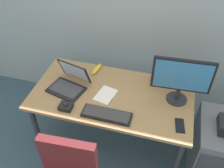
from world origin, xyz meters
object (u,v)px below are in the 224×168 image
keyboard (107,115)px  banana (97,69)px  paper_notepad (106,95)px  laptop (69,83)px  coffee_mug (156,78)px  monitor_main (182,78)px  cell_phone (180,126)px  file_cabinet (216,150)px  trackball_mouse (66,106)px

keyboard → banana: (-0.26, 0.54, 0.01)m
paper_notepad → banana: bearing=120.4°
laptop → coffee_mug: 0.80m
monitor_main → banana: 0.85m
paper_notepad → cell_phone: size_ratio=1.46×
monitor_main → keyboard: size_ratio=1.18×
cell_phone → laptop: bearing=160.8°
laptop → banana: size_ratio=1.96×
file_cabinet → trackball_mouse: 1.42m
banana → file_cabinet: bearing=-15.0°
monitor_main → coffee_mug: 0.34m
file_cabinet → banana: size_ratio=3.48×
keyboard → coffee_mug: (0.32, 0.52, 0.04)m
cell_phone → monitor_main: bearing=91.3°
laptop → coffee_mug: bearing=20.4°
file_cabinet → paper_notepad: (-1.05, 0.01, 0.42)m
monitor_main → paper_notepad: 0.67m
monitor_main → coffee_mug: monitor_main is taller
trackball_mouse → cell_phone: 0.94m
keyboard → paper_notepad: (-0.08, 0.22, -0.01)m
file_cabinet → paper_notepad: paper_notepad is taller
laptop → paper_notepad: laptop is taller
coffee_mug → banana: coffee_mug is taller
monitor_main → trackball_mouse: monitor_main is taller
coffee_mug → trackball_mouse: bearing=-141.7°
laptop → trackball_mouse: laptop is taller
trackball_mouse → paper_notepad: size_ratio=0.53×
file_cabinet → paper_notepad: 1.13m
banana → keyboard: bearing=-64.1°
file_cabinet → paper_notepad: bearing=179.2°
file_cabinet → monitor_main: size_ratio=1.36×
laptop → cell_phone: size_ratio=2.62×
laptop → paper_notepad: size_ratio=1.79×
trackball_mouse → laptop: bearing=106.1°
laptop → banana: 0.34m
monitor_main → keyboard: 0.68m
coffee_mug → paper_notepad: coffee_mug is taller
paper_notepad → banana: 0.37m
paper_notepad → banana: (-0.19, 0.32, 0.01)m
laptop → trackball_mouse: (0.07, -0.26, -0.03)m
trackball_mouse → paper_notepad: trackball_mouse is taller
file_cabinet → laptop: size_ratio=1.77×
monitor_main → trackball_mouse: bearing=-158.3°
file_cabinet → banana: banana is taller
monitor_main → keyboard: (-0.54, -0.34, -0.23)m
file_cabinet → laptop: bearing=178.6°
cell_phone → banana: bearing=141.6°
coffee_mug → banana: bearing=178.4°
monitor_main → trackball_mouse: size_ratio=4.42×
banana → cell_phone: bearing=-29.9°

